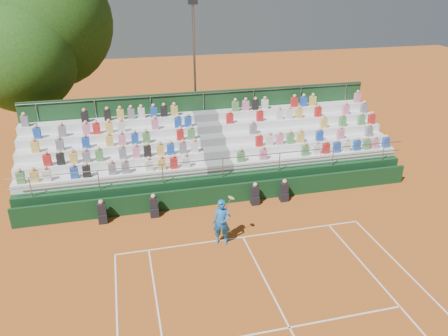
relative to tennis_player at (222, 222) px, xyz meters
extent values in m
plane|color=#B1561D|center=(1.00, 0.21, -1.03)|extent=(90.00, 90.00, 0.00)
cube|color=white|center=(1.00, 0.21, -1.03)|extent=(11.00, 0.06, 0.01)
cube|color=white|center=(1.00, -2.99, -1.03)|extent=(0.06, 6.40, 0.01)
cube|color=white|center=(1.00, -5.28, -1.03)|extent=(8.22, 0.06, 0.01)
cube|color=black|center=(1.00, 3.41, -0.53)|extent=(20.00, 0.15, 1.00)
cube|color=black|center=(-4.97, 2.96, -0.81)|extent=(0.40, 0.40, 0.44)
cube|color=black|center=(-4.97, 2.96, -0.33)|extent=(0.38, 0.25, 0.55)
sphere|color=tan|center=(-4.97, 2.96, 0.05)|extent=(0.22, 0.22, 0.22)
cube|color=black|center=(-2.59, 2.96, -0.81)|extent=(0.40, 0.40, 0.44)
cube|color=black|center=(-2.59, 2.96, -0.33)|extent=(0.38, 0.25, 0.55)
sphere|color=tan|center=(-2.59, 2.96, 0.05)|extent=(0.22, 0.22, 0.22)
cube|color=black|center=(2.40, 2.96, -0.81)|extent=(0.40, 0.40, 0.44)
cube|color=black|center=(2.40, 2.96, -0.33)|extent=(0.38, 0.25, 0.55)
sphere|color=tan|center=(2.40, 2.96, 0.05)|extent=(0.22, 0.22, 0.22)
cube|color=black|center=(3.94, 2.96, -0.81)|extent=(0.40, 0.40, 0.44)
cube|color=black|center=(3.94, 2.96, -0.33)|extent=(0.38, 0.25, 0.55)
sphere|color=tan|center=(3.94, 2.96, 0.05)|extent=(0.22, 0.22, 0.22)
cube|color=black|center=(1.00, 6.51, -0.43)|extent=(20.00, 5.20, 1.20)
cube|color=white|center=(-4.35, 4.83, 0.38)|extent=(9.30, 0.85, 0.42)
cube|color=white|center=(6.35, 4.83, 0.38)|extent=(9.30, 0.85, 0.42)
cube|color=slate|center=(1.00, 4.83, 0.38)|extent=(1.40, 0.85, 0.42)
cube|color=white|center=(-4.35, 5.68, 0.80)|extent=(9.30, 0.85, 0.42)
cube|color=white|center=(6.35, 5.68, 0.80)|extent=(9.30, 0.85, 0.42)
cube|color=slate|center=(1.00, 5.68, 0.80)|extent=(1.40, 0.85, 0.42)
cube|color=white|center=(-4.35, 6.53, 1.22)|extent=(9.30, 0.85, 0.42)
cube|color=white|center=(6.35, 6.53, 1.22)|extent=(9.30, 0.85, 0.42)
cube|color=slate|center=(1.00, 6.53, 1.22)|extent=(1.40, 0.85, 0.42)
cube|color=white|center=(-4.35, 7.38, 1.64)|extent=(9.30, 0.85, 0.42)
cube|color=white|center=(6.35, 7.38, 1.64)|extent=(9.30, 0.85, 0.42)
cube|color=slate|center=(1.00, 7.38, 1.64)|extent=(1.40, 0.85, 0.42)
cube|color=white|center=(-4.35, 8.23, 2.06)|extent=(9.30, 0.85, 0.42)
cube|color=white|center=(6.35, 8.23, 2.06)|extent=(9.30, 0.85, 0.42)
cube|color=slate|center=(1.00, 8.23, 2.06)|extent=(1.40, 0.85, 0.42)
cube|color=#183E1F|center=(1.00, 8.76, 1.17)|extent=(20.00, 0.12, 4.40)
cylinder|color=gray|center=(1.00, 3.96, 1.17)|extent=(20.00, 0.05, 0.05)
cylinder|color=gray|center=(1.00, 8.66, 3.27)|extent=(20.00, 0.05, 0.05)
cube|color=#4C8C4C|center=(-8.50, 4.68, 0.87)|extent=(0.36, 0.24, 0.56)
cube|color=gold|center=(-7.90, 4.68, 0.87)|extent=(0.36, 0.24, 0.56)
cube|color=silver|center=(-7.36, 4.68, 0.87)|extent=(0.36, 0.24, 0.56)
cube|color=#1E4CB2|center=(-6.12, 4.68, 0.87)|extent=(0.36, 0.24, 0.56)
cube|color=black|center=(-5.55, 4.68, 0.87)|extent=(0.36, 0.24, 0.56)
cube|color=slate|center=(-4.35, 4.68, 0.87)|extent=(0.36, 0.24, 0.56)
cube|color=slate|center=(-3.72, 4.68, 0.87)|extent=(0.36, 0.24, 0.56)
cube|color=silver|center=(-2.58, 4.68, 0.87)|extent=(0.36, 0.24, 0.56)
cube|color=gold|center=(-1.95, 4.68, 0.87)|extent=(0.36, 0.24, 0.56)
cube|color=red|center=(-1.35, 4.68, 0.87)|extent=(0.36, 0.24, 0.56)
cube|color=silver|center=(-0.72, 4.68, 0.87)|extent=(0.36, 0.24, 0.56)
cube|color=red|center=(-7.36, 5.53, 1.29)|extent=(0.36, 0.24, 0.56)
cube|color=black|center=(-6.75, 5.53, 1.29)|extent=(0.36, 0.24, 0.56)
cube|color=gold|center=(-6.15, 5.53, 1.29)|extent=(0.36, 0.24, 0.56)
cube|color=slate|center=(-5.54, 5.53, 1.29)|extent=(0.36, 0.24, 0.56)
cube|color=#4C8C4C|center=(-4.92, 5.53, 1.29)|extent=(0.36, 0.24, 0.56)
cube|color=slate|center=(-3.79, 5.53, 1.29)|extent=(0.36, 0.24, 0.56)
cube|color=pink|center=(-3.11, 5.53, 1.29)|extent=(0.36, 0.24, 0.56)
cube|color=black|center=(-2.55, 5.53, 1.29)|extent=(0.36, 0.24, 0.56)
cube|color=gold|center=(-1.91, 5.53, 1.29)|extent=(0.36, 0.24, 0.56)
cube|color=#1E4CB2|center=(-1.37, 5.53, 1.29)|extent=(0.36, 0.24, 0.56)
cube|color=slate|center=(-0.74, 5.53, 1.29)|extent=(0.36, 0.24, 0.56)
cube|color=silver|center=(-0.13, 5.53, 1.29)|extent=(0.36, 0.24, 0.56)
cube|color=gold|center=(-7.95, 6.38, 1.71)|extent=(0.36, 0.24, 0.56)
cube|color=slate|center=(-6.80, 6.38, 1.71)|extent=(0.36, 0.24, 0.56)
cube|color=#1E4CB2|center=(-5.55, 6.38, 1.71)|extent=(0.36, 0.24, 0.56)
cube|color=gold|center=(-4.38, 6.38, 1.71)|extent=(0.36, 0.24, 0.56)
cube|color=pink|center=(-3.75, 6.38, 1.71)|extent=(0.36, 0.24, 0.56)
cube|color=#1E4CB2|center=(-3.10, 6.38, 1.71)|extent=(0.36, 0.24, 0.56)
cube|color=#4C8C4C|center=(-2.51, 6.38, 1.71)|extent=(0.36, 0.24, 0.56)
cube|color=red|center=(-0.73, 6.38, 1.71)|extent=(0.36, 0.24, 0.56)
cube|color=#4C8C4C|center=(-0.14, 6.38, 1.71)|extent=(0.36, 0.24, 0.56)
cube|color=#1E4CB2|center=(-7.91, 7.23, 2.13)|extent=(0.36, 0.24, 0.56)
cube|color=slate|center=(-6.70, 7.23, 2.13)|extent=(0.36, 0.24, 0.56)
cube|color=pink|center=(-5.50, 7.23, 2.13)|extent=(0.36, 0.24, 0.56)
cube|color=red|center=(-4.99, 7.23, 2.13)|extent=(0.36, 0.24, 0.56)
cube|color=gold|center=(-4.35, 7.23, 2.13)|extent=(0.36, 0.24, 0.56)
cube|color=silver|center=(-3.71, 7.23, 2.13)|extent=(0.36, 0.24, 0.56)
cube|color=pink|center=(-1.95, 7.23, 2.13)|extent=(0.36, 0.24, 0.56)
cube|color=#1E4CB2|center=(-0.71, 7.23, 2.13)|extent=(0.36, 0.24, 0.56)
cube|color=#1E4CB2|center=(-0.16, 7.23, 2.13)|extent=(0.36, 0.24, 0.56)
cube|color=slate|center=(-8.55, 8.08, 2.55)|extent=(0.36, 0.24, 0.56)
cube|color=black|center=(-5.57, 8.08, 2.55)|extent=(0.36, 0.24, 0.56)
cube|color=black|center=(-4.39, 8.08, 2.55)|extent=(0.36, 0.24, 0.56)
cube|color=gold|center=(-3.71, 8.08, 2.55)|extent=(0.36, 0.24, 0.56)
cube|color=slate|center=(-3.14, 8.08, 2.55)|extent=(0.36, 0.24, 0.56)
cube|color=silver|center=(-2.59, 8.08, 2.55)|extent=(0.36, 0.24, 0.56)
cube|color=#1E4CB2|center=(-1.91, 8.08, 2.55)|extent=(0.36, 0.24, 0.56)
cube|color=black|center=(-1.34, 8.08, 2.55)|extent=(0.36, 0.24, 0.56)
cube|color=gold|center=(-0.78, 8.08, 2.55)|extent=(0.36, 0.24, 0.56)
cube|color=#4C8C4C|center=(2.14, 4.68, 0.87)|extent=(0.36, 0.24, 0.56)
cube|color=pink|center=(3.36, 4.68, 0.87)|extent=(0.36, 0.24, 0.56)
cube|color=#4C8C4C|center=(5.72, 4.68, 0.87)|extent=(0.36, 0.24, 0.56)
cube|color=silver|center=(6.40, 4.68, 0.87)|extent=(0.36, 0.24, 0.56)
cube|color=red|center=(6.93, 4.68, 0.87)|extent=(0.36, 0.24, 0.56)
cube|color=#1E4CB2|center=(7.59, 4.68, 0.87)|extent=(0.36, 0.24, 0.56)
cube|color=silver|center=(8.16, 4.68, 0.87)|extent=(0.36, 0.24, 0.56)
cube|color=#1E4CB2|center=(8.79, 4.68, 0.87)|extent=(0.36, 0.24, 0.56)
cube|color=#4C8C4C|center=(9.39, 4.68, 0.87)|extent=(0.36, 0.24, 0.56)
cube|color=pink|center=(9.91, 4.68, 0.87)|extent=(0.36, 0.24, 0.56)
cube|color=#1E4CB2|center=(10.59, 4.68, 0.87)|extent=(0.36, 0.24, 0.56)
cube|color=red|center=(3.40, 5.53, 1.29)|extent=(0.36, 0.24, 0.56)
cube|color=silver|center=(3.99, 5.53, 1.29)|extent=(0.36, 0.24, 0.56)
cube|color=pink|center=(4.57, 5.53, 1.29)|extent=(0.36, 0.24, 0.56)
cube|color=#4C8C4C|center=(5.18, 5.53, 1.29)|extent=(0.36, 0.24, 0.56)
cube|color=gold|center=(5.79, 5.53, 1.29)|extent=(0.36, 0.24, 0.56)
cube|color=#1E4CB2|center=(6.91, 5.53, 1.29)|extent=(0.36, 0.24, 0.56)
cube|color=pink|center=(8.19, 5.53, 1.29)|extent=(0.36, 0.24, 0.56)
cube|color=slate|center=(9.98, 5.53, 1.29)|extent=(0.36, 0.24, 0.56)
cube|color=slate|center=(3.31, 6.38, 1.71)|extent=(0.36, 0.24, 0.56)
cube|color=gold|center=(7.53, 6.38, 1.71)|extent=(0.36, 0.24, 0.56)
cube|color=#4C8C4C|center=(8.72, 6.38, 1.71)|extent=(0.36, 0.24, 0.56)
cube|color=#4C8C4C|center=(9.91, 6.38, 1.71)|extent=(0.36, 0.24, 0.56)
cube|color=red|center=(10.58, 6.38, 1.71)|extent=(0.36, 0.24, 0.56)
cube|color=red|center=(2.20, 7.23, 2.13)|extent=(0.36, 0.24, 0.56)
cube|color=red|center=(3.96, 7.23, 2.13)|extent=(0.36, 0.24, 0.56)
cube|color=silver|center=(5.12, 7.23, 2.13)|extent=(0.36, 0.24, 0.56)
cube|color=silver|center=(5.74, 7.23, 2.13)|extent=(0.36, 0.24, 0.56)
cube|color=gold|center=(6.34, 7.23, 2.13)|extent=(0.36, 0.24, 0.56)
cube|color=red|center=(7.53, 7.23, 2.13)|extent=(0.36, 0.24, 0.56)
cube|color=pink|center=(9.32, 7.23, 2.13)|extent=(0.36, 0.24, 0.56)
cube|color=slate|center=(10.51, 7.23, 2.13)|extent=(0.36, 0.24, 0.56)
cube|color=#4C8C4C|center=(2.75, 8.08, 2.55)|extent=(0.36, 0.24, 0.56)
cube|color=pink|center=(3.36, 8.08, 2.55)|extent=(0.36, 0.24, 0.56)
cube|color=black|center=(3.95, 8.08, 2.55)|extent=(0.36, 0.24, 0.56)
cube|color=silver|center=(4.53, 8.08, 2.55)|extent=(0.36, 0.24, 0.56)
cube|color=red|center=(6.36, 8.08, 2.55)|extent=(0.36, 0.24, 0.56)
cube|color=#1E4CB2|center=(6.95, 8.08, 2.55)|extent=(0.36, 0.24, 0.56)
cube|color=gold|center=(7.54, 8.08, 2.55)|extent=(0.36, 0.24, 0.56)
cube|color=pink|center=(10.50, 8.08, 2.55)|extent=(0.36, 0.24, 0.56)
imported|color=#185FB5|center=(0.00, 0.00, 0.00)|extent=(0.88, 0.73, 2.06)
cylinder|color=gray|center=(0.25, 0.00, 0.82)|extent=(0.26, 0.03, 0.51)
cylinder|color=#E5D866|center=(0.40, 0.00, 1.12)|extent=(0.26, 0.28, 0.14)
cylinder|color=#3A2415|center=(-8.98, 12.64, 0.70)|extent=(0.50, 0.50, 3.46)
sphere|color=#193B10|center=(-8.98, 12.64, 4.95)|extent=(6.32, 6.32, 6.32)
cylinder|color=#3A2415|center=(-7.62, 15.14, 1.22)|extent=(0.50, 0.50, 4.50)
sphere|color=#193B10|center=(-7.62, 15.14, 6.71)|extent=(8.10, 8.10, 8.10)
cylinder|color=gray|center=(1.41, 13.59, 3.34)|extent=(0.16, 0.16, 8.74)
cube|color=black|center=(1.41, 13.59, 7.89)|extent=(0.60, 0.25, 0.35)
camera|label=1|loc=(-3.68, -15.32, 9.65)|focal=35.00mm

